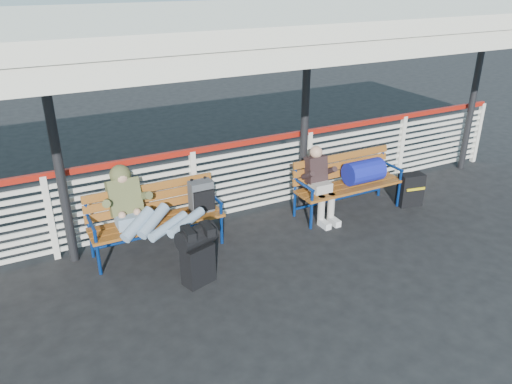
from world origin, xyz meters
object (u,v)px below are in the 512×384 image
luggage_stack (197,253)px  suitcase_side (410,190)px  bench_left (168,208)px  bench_right (356,174)px  companion_person (320,183)px  traveler_man (151,217)px

luggage_stack → suitcase_side: 3.94m
luggage_stack → suitcase_side: (3.91, 0.48, -0.15)m
bench_left → bench_right: bearing=-4.9°
bench_left → suitcase_side: (3.92, -0.55, -0.32)m
suitcase_side → bench_right: bearing=173.1°
companion_person → suitcase_side: bearing=-10.5°
bench_left → traveler_man: bearing=-134.1°
luggage_stack → traveler_man: bearing=99.5°
luggage_stack → companion_person: companion_person is taller
luggage_stack → bench_right: bench_right is taller
bench_right → suitcase_side: (0.91, -0.30, -0.33)m
bench_left → companion_person: size_ratio=1.57×
bench_right → traveler_man: size_ratio=1.10×
luggage_stack → bench_right: bearing=-2.6°
bench_right → suitcase_side: bench_right is taller
companion_person → bench_right: bearing=0.1°
luggage_stack → bench_left: bench_left is taller
luggage_stack → bench_left: bearing=73.4°
bench_left → suitcase_side: bearing=-8.1°
luggage_stack → bench_left: size_ratio=0.44×
bench_left → suitcase_side: bench_left is taller
luggage_stack → bench_right: 3.10m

